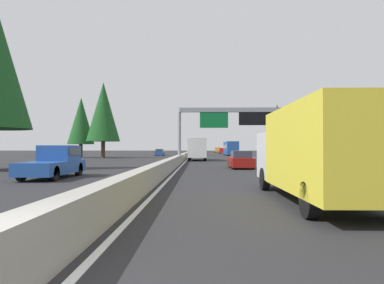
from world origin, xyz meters
The scene contains 19 objects.
ground_plane centered at (60.00, 0.00, 0.00)m, with size 320.00×320.00×0.00m, color #262628.
median_barrier centered at (80.00, 0.30, 0.45)m, with size 180.00×0.56×0.90m, color #9E9B93.
shoulder_stripe_right centered at (70.00, -11.52, 0.01)m, with size 160.00×0.16×0.01m, color silver.
shoulder_stripe_median centered at (70.00, -0.25, 0.01)m, with size 160.00×0.16×0.01m, color silver.
sign_gantry_overhead centered at (37.02, -6.04, 5.01)m, with size 0.50×12.68×6.29m.
box_truck_far_right centered at (8.08, -5.64, 1.61)m, with size 8.50×2.40×2.95m.
sedan_mid_right centered at (26.45, -5.43, 0.68)m, with size 4.40×1.80×1.47m.
bus_distant_b centered at (76.62, -9.15, 1.72)m, with size 11.50×2.55×3.10m.
sedan_far_left centered at (76.93, -2.02, 0.68)m, with size 4.40×1.80×1.47m.
pickup_mid_center centered at (124.88, -8.77, 0.91)m, with size 5.60×2.00×1.86m.
minivan_near_center centered at (101.51, -8.91, 0.95)m, with size 5.00×1.95×1.69m.
sedan_near_right centered at (103.83, -1.75, 0.68)m, with size 4.40×1.80×1.47m.
box_truck_mid_left centered at (45.19, -1.70, 1.61)m, with size 8.50×2.40×2.95m.
oncoming_near centered at (17.12, 6.41, 0.91)m, with size 5.60×2.00×1.86m.
oncoming_far centered at (73.34, 6.55, 0.68)m, with size 4.40×1.80×1.47m.
conifer_right_mid centered at (71.36, -18.45, 6.64)m, with size 4.80×4.80×10.92m.
conifer_right_far centered at (69.22, -20.24, 5.48)m, with size 3.97×3.97×9.03m.
conifer_left_near centered at (56.26, 14.28, 7.81)m, with size 5.65×5.65×12.85m.
conifer_left_mid centered at (60.44, 19.48, 6.61)m, with size 4.79×4.79×10.88m.
Camera 1 is at (-3.17, -1.90, 1.72)m, focal length 33.04 mm.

